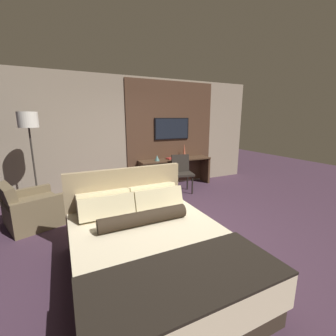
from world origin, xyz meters
TOP-DOWN VIEW (x-y plane):
  - ground_plane at (0.00, 0.00)m, footprint 16.00×16.00m
  - wall_back_tv_panel at (0.16, 2.59)m, footprint 7.20×0.09m
  - bed at (-0.75, -0.74)m, footprint 1.72×2.22m
  - desk at (1.15, 2.34)m, footprint 1.99×0.46m
  - tv at (1.15, 2.52)m, footprint 1.00×0.04m
  - desk_chair at (1.07, 1.82)m, footprint 0.57×0.57m
  - armchair_by_window at (-2.13, 1.35)m, footprint 1.05×1.07m
  - floor_lamp at (-2.07, 1.90)m, footprint 0.34×0.34m
  - vase_tall at (1.48, 2.40)m, footprint 0.10×0.10m
  - vase_short at (0.60, 2.27)m, footprint 0.13×0.13m
  - book at (1.03, 2.35)m, footprint 0.25×0.20m

SIDE VIEW (x-z plane):
  - ground_plane at x=0.00m, z-range 0.00..0.00m
  - armchair_by_window at x=-2.13m, z-range -0.13..0.66m
  - bed at x=-0.75m, z-range -0.22..0.88m
  - desk at x=1.15m, z-range 0.14..0.88m
  - desk_chair at x=1.07m, z-range 0.10..1.02m
  - book at x=1.03m, z-range 0.75..0.78m
  - vase_short at x=0.60m, z-range 0.75..0.89m
  - vase_tall at x=1.48m, z-range 0.75..1.13m
  - wall_back_tv_panel at x=0.16m, z-range 0.00..2.80m
  - tv at x=1.15m, z-range 1.25..1.82m
  - floor_lamp at x=-2.07m, z-range 0.66..2.59m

